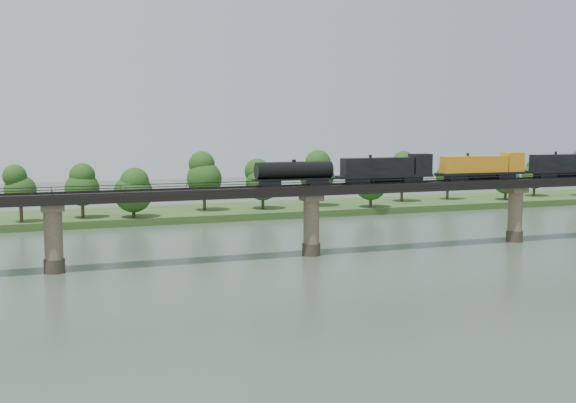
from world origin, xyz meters
name	(u,v)px	position (x,y,z in m)	size (l,w,h in m)	color
ground	(401,296)	(0.00, 0.00, 0.00)	(400.00, 400.00, 0.00)	#384739
far_bank	(223,212)	(0.00, 85.00, 0.80)	(300.00, 24.00, 1.60)	#2F4E1F
bridge	(311,222)	(0.00, 30.00, 5.46)	(236.00, 30.00, 11.50)	#473A2D
bridge_superstructure	(311,183)	(0.00, 30.00, 11.79)	(220.00, 4.90, 0.75)	black
far_treeline	(193,180)	(-8.21, 80.52, 8.83)	(289.06, 17.54, 13.60)	#382619
freight_train	(451,168)	(26.10, 30.00, 13.79)	(69.73, 2.72, 4.80)	black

